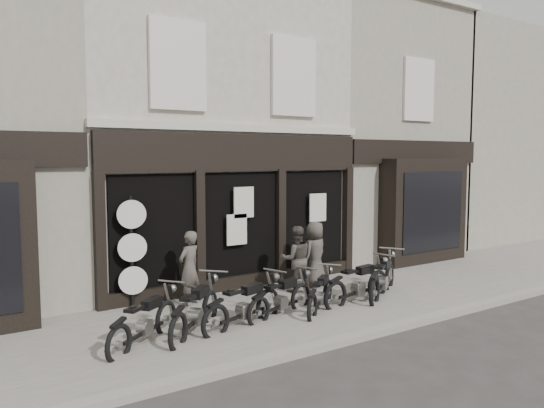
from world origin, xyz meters
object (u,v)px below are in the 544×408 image
man_left (189,268)px  motorcycle_3 (281,301)px  motorcycle_5 (358,287)px  motorcycle_0 (145,326)px  motorcycle_1 (196,315)px  motorcycle_2 (244,309)px  man_centre (296,259)px  advert_sign_post (132,257)px  motorcycle_4 (321,297)px  motorcycle_6 (383,282)px  man_right (315,254)px

man_left → motorcycle_3: bearing=101.8°
motorcycle_3 → motorcycle_5: bearing=-20.2°
motorcycle_0 → motorcycle_1: bearing=-34.6°
motorcycle_2 → motorcycle_5: (3.01, 0.03, 0.01)m
motorcycle_3 → man_centre: 1.95m
motorcycle_0 → advert_sign_post: size_ratio=0.73×
motorcycle_4 → motorcycle_6: motorcycle_6 is taller
motorcycle_3 → motorcycle_4: 0.92m
advert_sign_post → motorcycle_1: bearing=-67.1°
man_left → advert_sign_post: size_ratio=0.65×
motorcycle_5 → man_left: man_left is taller
motorcycle_1 → motorcycle_6: motorcycle_6 is taller
motorcycle_2 → man_right: size_ratio=1.30×
advert_sign_post → motorcycle_6: bearing=-11.8°
motorcycle_0 → man_centre: man_centre is taller
motorcycle_6 → advert_sign_post: 5.74m
motorcycle_0 → motorcycle_2: 1.94m
man_right → advert_sign_post: advert_sign_post is taller
motorcycle_3 → motorcycle_6: bearing=-18.0°
motorcycle_0 → man_right: man_right is taller
motorcycle_4 → man_left: man_left is taller
motorcycle_2 → motorcycle_5: size_ratio=0.95×
motorcycle_4 → man_left: (-2.17, 1.87, 0.56)m
man_centre → advert_sign_post: (-3.71, 0.87, 0.31)m
motorcycle_0 → advert_sign_post: bearing=39.8°
man_right → advert_sign_post: 4.46m
motorcycle_0 → man_centre: size_ratio=1.15×
motorcycle_5 → man_centre: (-0.69, 1.43, 0.49)m
motorcycle_6 → motorcycle_1: bearing=147.1°
motorcycle_4 → man_left: bearing=102.0°
motorcycle_1 → advert_sign_post: (-0.44, 2.17, 0.80)m
motorcycle_4 → motorcycle_2: bearing=142.5°
motorcycle_4 → man_left: size_ratio=1.03×
motorcycle_0 → man_left: size_ratio=1.12×
motorcycle_3 → motorcycle_6: 2.86m
motorcycle_0 → advert_sign_post: 2.41m
man_left → advert_sign_post: bearing=-47.6°
man_left → advert_sign_post: 1.24m
motorcycle_0 → man_centre: 4.49m
motorcycle_4 → motorcycle_5: bearing=-35.4°
motorcycle_6 → advert_sign_post: size_ratio=0.81×
motorcycle_4 → man_right: man_right is taller
motorcycle_5 → man_right: 1.65m
motorcycle_1 → advert_sign_post: size_ratio=0.72×
motorcycle_0 → man_right: 5.18m
man_left → man_centre: 2.63m
motorcycle_4 → advert_sign_post: 4.12m
man_left → man_right: 3.29m
motorcycle_1 → motorcycle_2: bearing=-52.0°
motorcycle_4 → motorcycle_5: 1.12m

